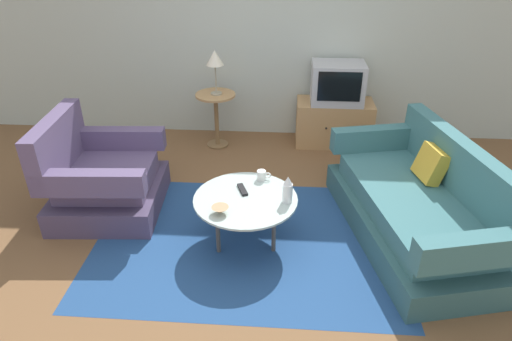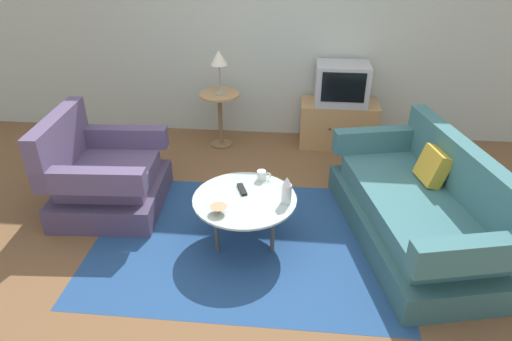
{
  "view_description": "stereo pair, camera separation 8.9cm",
  "coord_description": "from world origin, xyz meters",
  "px_view_note": "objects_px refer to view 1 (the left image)",
  "views": [
    {
      "loc": [
        0.23,
        -3.07,
        2.39
      ],
      "look_at": [
        0.01,
        0.18,
        0.55
      ],
      "focal_mm": 31.22,
      "sensor_mm": 36.0,
      "label": 1
    },
    {
      "loc": [
        0.32,
        -3.06,
        2.39
      ],
      "look_at": [
        0.01,
        0.18,
        0.55
      ],
      "focal_mm": 31.22,
      "sensor_mm": 36.0,
      "label": 2
    }
  ],
  "objects_px": {
    "side_table": "(216,109)",
    "vase": "(288,190)",
    "table_lamp": "(215,60)",
    "bowl": "(220,210)",
    "television": "(338,83)",
    "couch": "(418,207)",
    "armchair": "(102,180)",
    "coffee_table": "(246,201)",
    "tv_stand": "(334,123)",
    "mug": "(262,175)",
    "tv_remote_dark": "(242,190)"
  },
  "relations": [
    {
      "from": "couch",
      "to": "table_lamp",
      "type": "height_order",
      "value": "table_lamp"
    },
    {
      "from": "coffee_table",
      "to": "tv_remote_dark",
      "type": "relative_size",
      "value": 4.65
    },
    {
      "from": "bowl",
      "to": "table_lamp",
      "type": "bearing_deg",
      "value": 99.0
    },
    {
      "from": "coffee_table",
      "to": "tv_stand",
      "type": "xyz_separation_m",
      "value": [
        0.88,
        1.97,
        -0.13
      ]
    },
    {
      "from": "armchair",
      "to": "television",
      "type": "height_order",
      "value": "television"
    },
    {
      "from": "side_table",
      "to": "tv_stand",
      "type": "bearing_deg",
      "value": 6.69
    },
    {
      "from": "mug",
      "to": "table_lamp",
      "type": "bearing_deg",
      "value": 112.13
    },
    {
      "from": "armchair",
      "to": "side_table",
      "type": "distance_m",
      "value": 1.65
    },
    {
      "from": "tv_remote_dark",
      "to": "coffee_table",
      "type": "bearing_deg",
      "value": 176.63
    },
    {
      "from": "coffee_table",
      "to": "tv_stand",
      "type": "distance_m",
      "value": 2.16
    },
    {
      "from": "armchair",
      "to": "television",
      "type": "bearing_deg",
      "value": 120.83
    },
    {
      "from": "coffee_table",
      "to": "vase",
      "type": "xyz_separation_m",
      "value": [
        0.33,
        -0.03,
        0.14
      ]
    },
    {
      "from": "television",
      "to": "mug",
      "type": "height_order",
      "value": "television"
    },
    {
      "from": "television",
      "to": "vase",
      "type": "bearing_deg",
      "value": -105.3
    },
    {
      "from": "table_lamp",
      "to": "vase",
      "type": "bearing_deg",
      "value": -65.58
    },
    {
      "from": "television",
      "to": "table_lamp",
      "type": "relative_size",
      "value": 1.18
    },
    {
      "from": "side_table",
      "to": "vase",
      "type": "height_order",
      "value": "vase"
    },
    {
      "from": "mug",
      "to": "bowl",
      "type": "height_order",
      "value": "mug"
    },
    {
      "from": "table_lamp",
      "to": "bowl",
      "type": "bearing_deg",
      "value": -81.0
    },
    {
      "from": "table_lamp",
      "to": "vase",
      "type": "height_order",
      "value": "table_lamp"
    },
    {
      "from": "table_lamp",
      "to": "bowl",
      "type": "height_order",
      "value": "table_lamp"
    },
    {
      "from": "coffee_table",
      "to": "bowl",
      "type": "distance_m",
      "value": 0.29
    },
    {
      "from": "couch",
      "to": "tv_stand",
      "type": "bearing_deg",
      "value": 4.28
    },
    {
      "from": "armchair",
      "to": "tv_stand",
      "type": "xyz_separation_m",
      "value": [
        2.25,
        1.56,
        -0.03
      ]
    },
    {
      "from": "armchair",
      "to": "couch",
      "type": "distance_m",
      "value": 2.81
    },
    {
      "from": "armchair",
      "to": "tv_remote_dark",
      "type": "bearing_deg",
      "value": 73.56
    },
    {
      "from": "armchair",
      "to": "couch",
      "type": "xyz_separation_m",
      "value": [
        2.81,
        -0.23,
        -0.02
      ]
    },
    {
      "from": "side_table",
      "to": "tv_remote_dark",
      "type": "bearing_deg",
      "value": -74.44
    },
    {
      "from": "mug",
      "to": "couch",
      "type": "bearing_deg",
      "value": -4.97
    },
    {
      "from": "coffee_table",
      "to": "television",
      "type": "relative_size",
      "value": 1.43
    },
    {
      "from": "side_table",
      "to": "mug",
      "type": "height_order",
      "value": "side_table"
    },
    {
      "from": "coffee_table",
      "to": "tv_remote_dark",
      "type": "bearing_deg",
      "value": 107.67
    },
    {
      "from": "coffee_table",
      "to": "mug",
      "type": "height_order",
      "value": "mug"
    },
    {
      "from": "armchair",
      "to": "television",
      "type": "relative_size",
      "value": 1.76
    },
    {
      "from": "vase",
      "to": "tv_stand",
      "type": "bearing_deg",
      "value": 74.78
    },
    {
      "from": "armchair",
      "to": "side_table",
      "type": "xyz_separation_m",
      "value": [
        0.86,
        1.39,
        0.16
      ]
    },
    {
      "from": "armchair",
      "to": "table_lamp",
      "type": "relative_size",
      "value": 2.08
    },
    {
      "from": "television",
      "to": "couch",
      "type": "bearing_deg",
      "value": -72.58
    },
    {
      "from": "armchair",
      "to": "vase",
      "type": "distance_m",
      "value": 1.78
    },
    {
      "from": "vase",
      "to": "armchair",
      "type": "bearing_deg",
      "value": 165.38
    },
    {
      "from": "bowl",
      "to": "coffee_table",
      "type": "bearing_deg",
      "value": 52.59
    },
    {
      "from": "television",
      "to": "bowl",
      "type": "bearing_deg",
      "value": -115.71
    },
    {
      "from": "bowl",
      "to": "mug",
      "type": "bearing_deg",
      "value": 61.47
    },
    {
      "from": "television",
      "to": "tv_remote_dark",
      "type": "bearing_deg",
      "value": -116.34
    },
    {
      "from": "tv_remote_dark",
      "to": "side_table",
      "type": "bearing_deg",
      "value": -5.49
    },
    {
      "from": "vase",
      "to": "mug",
      "type": "distance_m",
      "value": 0.4
    },
    {
      "from": "television",
      "to": "bowl",
      "type": "xyz_separation_m",
      "value": [
        -1.05,
        -2.18,
        -0.3
      ]
    },
    {
      "from": "tv_stand",
      "to": "couch",
      "type": "bearing_deg",
      "value": -72.67
    },
    {
      "from": "side_table",
      "to": "armchair",
      "type": "bearing_deg",
      "value": -121.76
    },
    {
      "from": "armchair",
      "to": "table_lamp",
      "type": "distance_m",
      "value": 1.8
    }
  ]
}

